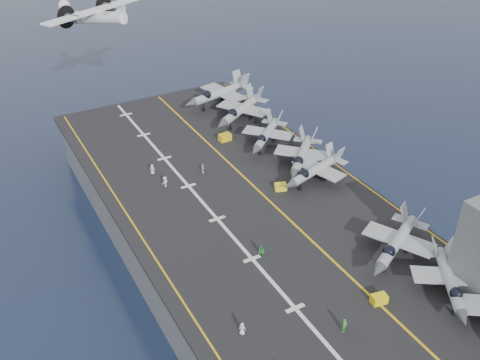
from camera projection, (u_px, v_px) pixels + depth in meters
ground at (252, 261)px, 84.99m from camera, size 500.00×500.00×0.00m
hull at (253, 236)px, 82.32m from camera, size 36.00×90.00×10.00m
flight_deck at (253, 208)px, 79.54m from camera, size 38.00×92.00×0.40m
foul_line at (270, 202)px, 80.65m from camera, size 0.35×90.00×0.02m
landing_centerline at (217, 219)px, 76.95m from camera, size 0.50×90.00×0.02m
deck_edge_port at (145, 242)px, 72.43m from camera, size 0.25×90.00×0.02m
deck_edge_stbd at (351, 175)px, 87.03m from camera, size 0.25×90.00×0.02m
fighter_jet_1 at (450, 279)px, 63.21m from camera, size 14.10×15.26×4.41m
fighter_jet_2 at (397, 241)px, 68.94m from camera, size 16.40×14.38×4.77m
fighter_jet_4 at (316, 169)px, 84.33m from camera, size 15.12×12.08×4.59m
fighter_jet_5 at (302, 154)px, 88.13m from camera, size 16.44×16.35×4.83m
fighter_jet_6 at (267, 133)px, 94.60m from camera, size 15.86×15.45×4.62m
fighter_jet_7 at (241, 109)px, 102.57m from camera, size 18.48×16.83×5.34m
fighter_jet_8 at (220, 92)px, 109.03m from camera, size 18.09×14.16×5.56m
tow_cart_a at (379, 299)px, 62.70m from camera, size 2.03×1.52×1.10m
tow_cart_b at (281, 187)px, 83.16m from camera, size 2.10×1.72×1.08m
tow_cart_c at (225, 137)px, 96.94m from camera, size 2.22×1.52×1.28m
crew_0 at (242, 329)px, 58.52m from camera, size 1.16×1.14×1.63m
crew_2 at (262, 252)px, 69.38m from camera, size 1.00×1.26×1.85m
crew_3 at (165, 182)px, 83.78m from camera, size 1.22×1.00×1.76m
crew_4 at (203, 169)px, 87.32m from camera, size 1.09×1.15×1.59m
crew_5 at (152, 169)px, 87.01m from camera, size 1.26×1.17×1.75m
crew_6 at (345, 326)px, 58.76m from camera, size 1.29×1.06×1.84m
transport_plane at (96, 18)px, 106.07m from camera, size 29.24×25.96×5.75m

